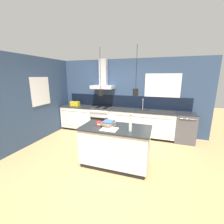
% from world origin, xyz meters
% --- Properties ---
extents(ground_plane, '(16.00, 16.00, 0.00)m').
position_xyz_m(ground_plane, '(0.00, 0.00, 0.00)').
color(ground_plane, tan).
rests_on(ground_plane, ground).
extents(wall_back, '(5.60, 2.34, 2.60)m').
position_xyz_m(wall_back, '(-0.04, 2.00, 1.35)').
color(wall_back, navy).
rests_on(wall_back, ground_plane).
extents(wall_left, '(0.08, 3.80, 2.60)m').
position_xyz_m(wall_left, '(-2.43, 0.70, 1.30)').
color(wall_left, navy).
rests_on(wall_left, ground_plane).
extents(counter_run_left, '(1.24, 0.64, 0.91)m').
position_xyz_m(counter_run_left, '(-1.75, 1.69, 0.46)').
color(counter_run_left, black).
rests_on(counter_run_left, ground_plane).
extents(counter_run_sink, '(2.13, 0.64, 1.28)m').
position_xyz_m(counter_run_sink, '(0.66, 1.69, 0.46)').
color(counter_run_sink, black).
rests_on(counter_run_sink, ground_plane).
extents(oven_range, '(0.73, 0.66, 0.91)m').
position_xyz_m(oven_range, '(-0.77, 1.69, 0.46)').
color(oven_range, '#B5B5BA').
rests_on(oven_range, ground_plane).
extents(dishwasher, '(0.58, 0.65, 0.91)m').
position_xyz_m(dishwasher, '(2.01, 1.69, 0.46)').
color(dishwasher, '#4C4C51').
rests_on(dishwasher, ground_plane).
extents(kitchen_island, '(1.55, 0.82, 0.91)m').
position_xyz_m(kitchen_island, '(0.33, -0.21, 0.46)').
color(kitchen_island, black).
rests_on(kitchen_island, ground_plane).
extents(bottle_on_island, '(0.07, 0.07, 0.34)m').
position_xyz_m(bottle_on_island, '(0.69, -0.34, 1.05)').
color(bottle_on_island, silver).
rests_on(bottle_on_island, kitchen_island).
extents(book_stack, '(0.29, 0.34, 0.12)m').
position_xyz_m(book_stack, '(0.17, -0.19, 0.97)').
color(book_stack, beige).
rests_on(book_stack, kitchen_island).
extents(red_supply_box, '(0.19, 0.15, 0.07)m').
position_xyz_m(red_supply_box, '(-0.04, -0.18, 0.95)').
color(red_supply_box, red).
rests_on(red_supply_box, kitchen_island).
extents(paper_pile, '(0.35, 0.29, 0.01)m').
position_xyz_m(paper_pile, '(0.25, -0.39, 0.91)').
color(paper_pile, silver).
rests_on(paper_pile, kitchen_island).
extents(yellow_toolbox, '(0.34, 0.18, 0.19)m').
position_xyz_m(yellow_toolbox, '(-1.89, 1.69, 0.99)').
color(yellow_toolbox, gold).
rests_on(yellow_toolbox, counter_run_left).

